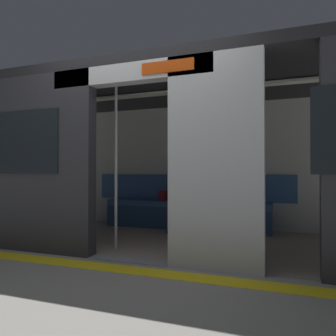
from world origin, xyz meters
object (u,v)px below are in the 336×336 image
handbag (167,196)px  grab_pole_door (116,164)px  person_seated (187,189)px  book (207,201)px  bench_seat (185,208)px  train_car (162,136)px

handbag → grab_pole_door: (0.06, 1.69, 0.50)m
person_seated → handbag: (0.39, -0.13, -0.13)m
book → grab_pole_door: size_ratio=0.10×
bench_seat → book: 0.39m
handbag → book: handbag is taller
handbag → book: (-0.72, 0.04, -0.07)m
train_car → bench_seat: train_car is taller
book → handbag: bearing=-37.2°
person_seated → grab_pole_door: 1.67m
person_seated → book: bearing=-165.2°
train_car → book: bearing=-114.0°
handbag → train_car: bearing=106.2°
person_seated → grab_pole_door: bearing=74.0°
handbag → book: 0.73m
bench_seat → grab_pole_door: 1.80m
handbag → book: bearing=176.8°
handbag → grab_pole_door: size_ratio=0.12×
bench_seat → handbag: size_ratio=10.74×
train_car → handbag: 1.40m
person_seated → book: (-0.33, -0.09, -0.20)m
bench_seat → person_seated: 0.33m
book → train_car: bearing=31.9°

